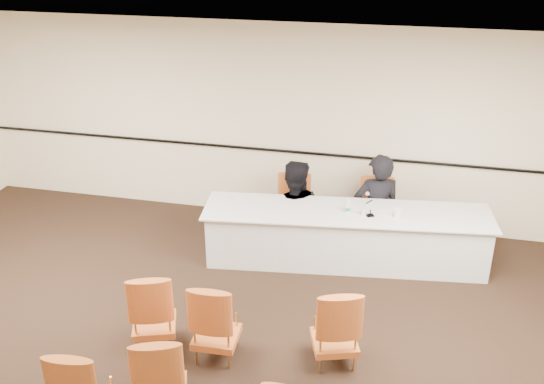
{
  "coord_description": "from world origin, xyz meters",
  "views": [
    {
      "loc": [
        1.75,
        -4.41,
        4.37
      ],
      "look_at": [
        0.12,
        2.6,
        1.04
      ],
      "focal_mm": 40.0,
      "sensor_mm": 36.0,
      "label": 1
    }
  ],
  "objects_px": {
    "water_bottle": "(348,206)",
    "aud_chair_front_left": "(153,308)",
    "aud_chair_front_mid": "(216,319)",
    "panelist_main": "(376,215)",
    "panelist_second": "(293,219)",
    "drinking_glass": "(364,212)",
    "microphone": "(371,206)",
    "coffee_cup": "(398,214)",
    "panelist_main_chair": "(376,213)",
    "panelist_second_chair": "(293,209)",
    "panel_table": "(345,237)",
    "aud_chair_back_mid": "(160,373)",
    "aud_chair_front_right": "(335,324)"
  },
  "relations": [
    {
      "from": "panelist_main_chair",
      "to": "panelist_second",
      "type": "relative_size",
      "value": 0.53
    },
    {
      "from": "panelist_second",
      "to": "panelist_main",
      "type": "bearing_deg",
      "value": 173.98
    },
    {
      "from": "panelist_second",
      "to": "aud_chair_front_right",
      "type": "xyz_separation_m",
      "value": [
        0.95,
        -2.53,
        0.15
      ]
    },
    {
      "from": "panel_table",
      "to": "panelist_main_chair",
      "type": "relative_size",
      "value": 4.02
    },
    {
      "from": "panelist_main",
      "to": "aud_chair_front_right",
      "type": "relative_size",
      "value": 1.94
    },
    {
      "from": "panelist_main",
      "to": "aud_chair_front_left",
      "type": "height_order",
      "value": "panelist_main"
    },
    {
      "from": "aud_chair_front_left",
      "to": "aud_chair_back_mid",
      "type": "xyz_separation_m",
      "value": [
        0.48,
        -0.94,
        0.0
      ]
    },
    {
      "from": "panelist_main",
      "to": "panelist_second",
      "type": "bearing_deg",
      "value": -10.7
    },
    {
      "from": "panelist_main_chair",
      "to": "microphone",
      "type": "height_order",
      "value": "microphone"
    },
    {
      "from": "panelist_main",
      "to": "microphone",
      "type": "bearing_deg",
      "value": 67.92
    },
    {
      "from": "panelist_second",
      "to": "drinking_glass",
      "type": "bearing_deg",
      "value": 139.75
    },
    {
      "from": "panelist_main",
      "to": "panelist_second_chair",
      "type": "relative_size",
      "value": 1.94
    },
    {
      "from": "aud_chair_back_mid",
      "to": "panelist_second",
      "type": "bearing_deg",
      "value": 62.24
    },
    {
      "from": "drinking_glass",
      "to": "aud_chair_front_left",
      "type": "distance_m",
      "value": 3.0
    },
    {
      "from": "panel_table",
      "to": "aud_chair_front_mid",
      "type": "distance_m",
      "value": 2.52
    },
    {
      "from": "water_bottle",
      "to": "aud_chair_front_mid",
      "type": "height_order",
      "value": "water_bottle"
    },
    {
      "from": "aud_chair_front_mid",
      "to": "panelist_main",
      "type": "bearing_deg",
      "value": 60.67
    },
    {
      "from": "water_bottle",
      "to": "microphone",
      "type": "bearing_deg",
      "value": -5.64
    },
    {
      "from": "aud_chair_back_mid",
      "to": "aud_chair_front_mid",
      "type": "bearing_deg",
      "value": 55.05
    },
    {
      "from": "panel_table",
      "to": "microphone",
      "type": "bearing_deg",
      "value": -19.66
    },
    {
      "from": "panel_table",
      "to": "aud_chair_front_left",
      "type": "bearing_deg",
      "value": -136.6
    },
    {
      "from": "panelist_main_chair",
      "to": "water_bottle",
      "type": "xyz_separation_m",
      "value": [
        -0.35,
        -0.65,
        0.39
      ]
    },
    {
      "from": "coffee_cup",
      "to": "aud_chair_front_mid",
      "type": "distance_m",
      "value": 2.86
    },
    {
      "from": "panelist_main_chair",
      "to": "aud_chair_front_right",
      "type": "distance_m",
      "value": 2.69
    },
    {
      "from": "panel_table",
      "to": "panelist_main_chair",
      "type": "xyz_separation_m",
      "value": [
        0.36,
        0.61,
        0.09
      ]
    },
    {
      "from": "microphone",
      "to": "drinking_glass",
      "type": "distance_m",
      "value": 0.12
    },
    {
      "from": "microphone",
      "to": "panelist_main",
      "type": "bearing_deg",
      "value": 61.97
    },
    {
      "from": "panelist_main_chair",
      "to": "drinking_glass",
      "type": "xyz_separation_m",
      "value": [
        -0.13,
        -0.68,
        0.34
      ]
    },
    {
      "from": "aud_chair_front_right",
      "to": "aud_chair_back_mid",
      "type": "distance_m",
      "value": 1.85
    },
    {
      "from": "water_bottle",
      "to": "aud_chair_front_left",
      "type": "bearing_deg",
      "value": -130.12
    },
    {
      "from": "panel_table",
      "to": "coffee_cup",
      "type": "xyz_separation_m",
      "value": [
        0.66,
        -0.05,
        0.45
      ]
    },
    {
      "from": "panelist_main",
      "to": "aud_chair_front_left",
      "type": "xyz_separation_m",
      "value": [
        -2.19,
        -2.84,
        0.02
      ]
    },
    {
      "from": "aud_chair_front_mid",
      "to": "aud_chair_back_mid",
      "type": "relative_size",
      "value": 1.0
    },
    {
      "from": "panelist_main",
      "to": "aud_chair_front_right",
      "type": "bearing_deg",
      "value": 67.33
    },
    {
      "from": "panelist_second_chair",
      "to": "coffee_cup",
      "type": "distance_m",
      "value": 1.6
    },
    {
      "from": "coffee_cup",
      "to": "panel_table",
      "type": "bearing_deg",
      "value": 175.86
    },
    {
      "from": "water_bottle",
      "to": "drinking_glass",
      "type": "xyz_separation_m",
      "value": [
        0.22,
        -0.03,
        -0.05
      ]
    },
    {
      "from": "coffee_cup",
      "to": "aud_chair_front_left",
      "type": "relative_size",
      "value": 0.14
    },
    {
      "from": "panel_table",
      "to": "panelist_second",
      "type": "distance_m",
      "value": 0.94
    },
    {
      "from": "aud_chair_front_mid",
      "to": "aud_chair_back_mid",
      "type": "height_order",
      "value": "same"
    },
    {
      "from": "panelist_main",
      "to": "panelist_second",
      "type": "distance_m",
      "value": 1.19
    },
    {
      "from": "microphone",
      "to": "aud_chair_front_mid",
      "type": "height_order",
      "value": "microphone"
    },
    {
      "from": "panelist_main_chair",
      "to": "panelist_second",
      "type": "xyz_separation_m",
      "value": [
        -1.18,
        -0.15,
        -0.15
      ]
    },
    {
      "from": "panelist_main",
      "to": "aud_chair_front_left",
      "type": "bearing_deg",
      "value": 34.5
    },
    {
      "from": "coffee_cup",
      "to": "aud_chair_front_right",
      "type": "relative_size",
      "value": 0.14
    },
    {
      "from": "panelist_main",
      "to": "drinking_glass",
      "type": "bearing_deg",
      "value": 61.37
    },
    {
      "from": "panelist_second",
      "to": "aud_chair_back_mid",
      "type": "bearing_deg",
      "value": 68.4
    },
    {
      "from": "aud_chair_front_mid",
      "to": "aud_chair_front_right",
      "type": "relative_size",
      "value": 1.0
    },
    {
      "from": "microphone",
      "to": "water_bottle",
      "type": "relative_size",
      "value": 1.38
    },
    {
      "from": "panelist_second",
      "to": "panelist_second_chair",
      "type": "height_order",
      "value": "panelist_second"
    }
  ]
}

